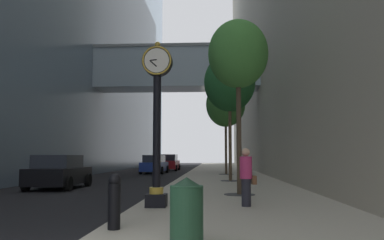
{
  "coord_description": "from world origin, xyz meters",
  "views": [
    {
      "loc": [
        2.24,
        -4.84,
        1.52
      ],
      "look_at": [
        0.9,
        19.38,
        3.72
      ],
      "focal_mm": 37.15,
      "sensor_mm": 36.0,
      "label": 1
    }
  ],
  "objects_px": {
    "car_blue_near": "(154,164)",
    "car_red_mid": "(169,163)",
    "bollard_third": "(157,181)",
    "car_black_far": "(59,172)",
    "trash_bin": "(187,210)",
    "pedestrian_walking": "(246,176)",
    "street_clock": "(157,115)",
    "street_tree_mid_far": "(226,105)",
    "bollard_nearest": "(114,200)",
    "street_tree_near": "(238,55)",
    "street_tree_mid_near": "(230,83)"
  },
  "relations": [
    {
      "from": "street_tree_mid_far",
      "to": "pedestrian_walking",
      "type": "relative_size",
      "value": 4.4
    },
    {
      "from": "bollard_nearest",
      "to": "car_black_far",
      "type": "xyz_separation_m",
      "value": [
        -5.35,
        10.76,
        0.07
      ]
    },
    {
      "from": "street_tree_mid_near",
      "to": "car_red_mid",
      "type": "height_order",
      "value": "street_tree_mid_near"
    },
    {
      "from": "car_blue_near",
      "to": "car_red_mid",
      "type": "distance_m",
      "value": 6.87
    },
    {
      "from": "car_red_mid",
      "to": "bollard_third",
      "type": "bearing_deg",
      "value": -84.36
    },
    {
      "from": "bollard_nearest",
      "to": "pedestrian_walking",
      "type": "height_order",
      "value": "pedestrian_walking"
    },
    {
      "from": "street_clock",
      "to": "car_blue_near",
      "type": "bearing_deg",
      "value": 98.69
    },
    {
      "from": "car_blue_near",
      "to": "trash_bin",
      "type": "bearing_deg",
      "value": -80.45
    },
    {
      "from": "car_black_far",
      "to": "car_blue_near",
      "type": "bearing_deg",
      "value": 82.91
    },
    {
      "from": "pedestrian_walking",
      "to": "street_clock",
      "type": "bearing_deg",
      "value": -174.37
    },
    {
      "from": "street_clock",
      "to": "street_tree_mid_near",
      "type": "height_order",
      "value": "street_tree_mid_near"
    },
    {
      "from": "car_blue_near",
      "to": "car_red_mid",
      "type": "relative_size",
      "value": 1.05
    },
    {
      "from": "bollard_nearest",
      "to": "bollard_third",
      "type": "bearing_deg",
      "value": 90.0
    },
    {
      "from": "trash_bin",
      "to": "car_blue_near",
      "type": "height_order",
      "value": "car_blue_near"
    },
    {
      "from": "car_blue_near",
      "to": "street_clock",
      "type": "bearing_deg",
      "value": -81.31
    },
    {
      "from": "street_tree_mid_near",
      "to": "car_red_mid",
      "type": "relative_size",
      "value": 1.59
    },
    {
      "from": "car_blue_near",
      "to": "car_red_mid",
      "type": "height_order",
      "value": "car_red_mid"
    },
    {
      "from": "bollard_nearest",
      "to": "car_blue_near",
      "type": "relative_size",
      "value": 0.22
    },
    {
      "from": "car_red_mid",
      "to": "car_black_far",
      "type": "bearing_deg",
      "value": -96.27
    },
    {
      "from": "bollard_third",
      "to": "trash_bin",
      "type": "distance_m",
      "value": 7.07
    },
    {
      "from": "bollard_nearest",
      "to": "trash_bin",
      "type": "distance_m",
      "value": 1.94
    },
    {
      "from": "street_tree_near",
      "to": "car_black_far",
      "type": "distance_m",
      "value": 10.06
    },
    {
      "from": "car_red_mid",
      "to": "car_black_far",
      "type": "xyz_separation_m",
      "value": [
        -2.55,
        -23.19,
        -0.05
      ]
    },
    {
      "from": "bollard_third",
      "to": "street_tree_near",
      "type": "height_order",
      "value": "street_tree_near"
    },
    {
      "from": "bollard_nearest",
      "to": "street_tree_mid_near",
      "type": "height_order",
      "value": "street_tree_mid_near"
    },
    {
      "from": "street_tree_near",
      "to": "car_red_mid",
      "type": "bearing_deg",
      "value": 101.67
    },
    {
      "from": "street_clock",
      "to": "bollard_nearest",
      "type": "relative_size",
      "value": 4.39
    },
    {
      "from": "bollard_third",
      "to": "car_black_far",
      "type": "height_order",
      "value": "car_black_far"
    },
    {
      "from": "bollard_nearest",
      "to": "street_tree_near",
      "type": "distance_m",
      "value": 8.69
    },
    {
      "from": "street_clock",
      "to": "street_tree_mid_far",
      "type": "xyz_separation_m",
      "value": [
        2.48,
        19.26,
        2.76
      ]
    },
    {
      "from": "pedestrian_walking",
      "to": "street_tree_near",
      "type": "bearing_deg",
      "value": 89.75
    },
    {
      "from": "bollard_nearest",
      "to": "car_red_mid",
      "type": "bearing_deg",
      "value": 94.71
    },
    {
      "from": "bollard_nearest",
      "to": "car_red_mid",
      "type": "height_order",
      "value": "car_red_mid"
    },
    {
      "from": "street_tree_mid_near",
      "to": "car_red_mid",
      "type": "xyz_separation_m",
      "value": [
        -5.59,
        19.22,
        -4.84
      ]
    },
    {
      "from": "bollard_nearest",
      "to": "bollard_third",
      "type": "relative_size",
      "value": 1.0
    },
    {
      "from": "car_red_mid",
      "to": "bollard_nearest",
      "type": "bearing_deg",
      "value": -85.29
    },
    {
      "from": "street_tree_near",
      "to": "trash_bin",
      "type": "bearing_deg",
      "value": -99.28
    },
    {
      "from": "street_tree_mid_far",
      "to": "car_blue_near",
      "type": "distance_m",
      "value": 8.9
    },
    {
      "from": "trash_bin",
      "to": "car_blue_near",
      "type": "bearing_deg",
      "value": 99.55
    },
    {
      "from": "car_blue_near",
      "to": "pedestrian_walking",
      "type": "bearing_deg",
      "value": -75.47
    },
    {
      "from": "bollard_third",
      "to": "car_black_far",
      "type": "relative_size",
      "value": 0.26
    },
    {
      "from": "car_red_mid",
      "to": "trash_bin",
      "type": "bearing_deg",
      "value": -83.11
    },
    {
      "from": "bollard_third",
      "to": "car_black_far",
      "type": "bearing_deg",
      "value": 136.22
    },
    {
      "from": "street_clock",
      "to": "car_black_far",
      "type": "xyz_separation_m",
      "value": [
        -5.66,
        7.42,
        -1.9
      ]
    },
    {
      "from": "street_clock",
      "to": "trash_bin",
      "type": "relative_size",
      "value": 4.37
    },
    {
      "from": "street_tree_mid_near",
      "to": "trash_bin",
      "type": "height_order",
      "value": "street_tree_mid_near"
    },
    {
      "from": "bollard_third",
      "to": "street_tree_mid_near",
      "type": "distance_m",
      "value": 10.74
    },
    {
      "from": "bollard_nearest",
      "to": "car_red_mid",
      "type": "relative_size",
      "value": 0.23
    },
    {
      "from": "bollard_nearest",
      "to": "bollard_third",
      "type": "xyz_separation_m",
      "value": [
        0.0,
        5.64,
        0.0
      ]
    },
    {
      "from": "street_tree_mid_far",
      "to": "car_blue_near",
      "type": "relative_size",
      "value": 1.48
    }
  ]
}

